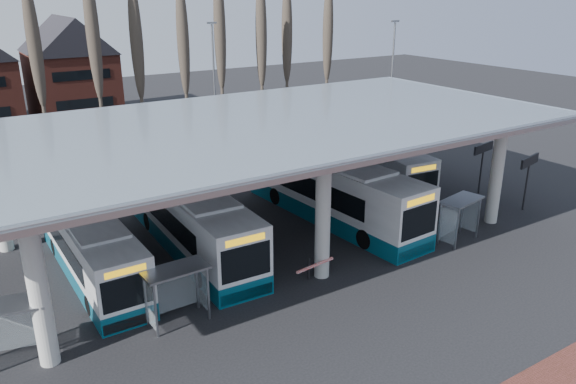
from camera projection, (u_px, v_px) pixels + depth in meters
ground at (355, 299)px, 24.26m from camera, size 140.00×140.00×0.00m
station_canopy at (261, 133)px, 28.66m from camera, size 32.00×16.00×6.34m
poplar_row at (112, 37)px, 47.39m from camera, size 45.10×1.10×14.50m
lamp_post_b at (214, 83)px, 46.07m from camera, size 0.80×0.16×10.17m
lamp_post_c at (392, 79)px, 48.42m from camera, size 0.80×0.16×10.17m
bus_0 at (90, 246)px, 25.92m from camera, size 2.41×10.86×3.01m
bus_1 at (191, 219)px, 28.49m from camera, size 2.97×12.31×3.40m
bus_2 at (331, 190)px, 32.32m from camera, size 3.61×13.18×3.62m
bus_3 at (363, 162)px, 37.93m from camera, size 3.77×12.25×3.35m
shelter_0 at (8, 319)px, 19.58m from camera, size 2.86×1.90×2.44m
shelter_1 at (175, 282)px, 22.11m from camera, size 2.63×1.38×2.40m
shelter_2 at (458, 210)px, 29.39m from camera, size 2.75×1.74×2.37m
info_sign_0 at (529, 165)px, 33.12m from camera, size 2.23×0.64×3.37m
info_sign_1 at (483, 152)px, 35.88m from camera, size 2.24×0.56×3.36m
barrier at (314, 266)px, 25.31m from camera, size 2.18×0.73×1.10m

